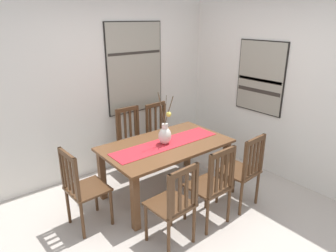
{
  "coord_description": "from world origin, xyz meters",
  "views": [
    {
      "loc": [
        -2.07,
        -2.21,
        2.3
      ],
      "look_at": [
        0.17,
        0.62,
        0.98
      ],
      "focal_mm": 32.25,
      "sensor_mm": 36.0,
      "label": 1
    }
  ],
  "objects_px": {
    "dining_table": "(166,151)",
    "chair_4": "(133,139)",
    "centerpiece_vase": "(165,134)",
    "painting_on_side_wall": "(261,77)",
    "chair_5": "(243,170)",
    "chair_0": "(212,185)",
    "chair_2": "(174,204)",
    "painting_on_back_wall": "(135,68)",
    "chair_3": "(161,132)",
    "chair_1": "(82,188)"
  },
  "relations": [
    {
      "from": "chair_4",
      "to": "dining_table",
      "type": "bearing_deg",
      "value": -89.97
    },
    {
      "from": "chair_4",
      "to": "painting_on_side_wall",
      "type": "bearing_deg",
      "value": -33.12
    },
    {
      "from": "dining_table",
      "to": "centerpiece_vase",
      "type": "relative_size",
      "value": 2.31
    },
    {
      "from": "painting_on_back_wall",
      "to": "painting_on_side_wall",
      "type": "xyz_separation_m",
      "value": [
        1.34,
        -1.36,
        -0.1
      ]
    },
    {
      "from": "chair_2",
      "to": "chair_5",
      "type": "distance_m",
      "value": 1.13
    },
    {
      "from": "chair_2",
      "to": "chair_3",
      "type": "bearing_deg",
      "value": 56.58
    },
    {
      "from": "dining_table",
      "to": "chair_2",
      "type": "height_order",
      "value": "chair_2"
    },
    {
      "from": "chair_1",
      "to": "chair_2",
      "type": "xyz_separation_m",
      "value": [
        0.6,
        -0.87,
        -0.01
      ]
    },
    {
      "from": "dining_table",
      "to": "chair_4",
      "type": "bearing_deg",
      "value": 90.03
    },
    {
      "from": "centerpiece_vase",
      "to": "chair_3",
      "type": "height_order",
      "value": "centerpiece_vase"
    },
    {
      "from": "chair_3",
      "to": "painting_on_side_wall",
      "type": "bearing_deg",
      "value": -44.07
    },
    {
      "from": "chair_1",
      "to": "chair_4",
      "type": "bearing_deg",
      "value": 35.27
    },
    {
      "from": "dining_table",
      "to": "centerpiece_vase",
      "type": "xyz_separation_m",
      "value": [
        -0.01,
        0.0,
        0.25
      ]
    },
    {
      "from": "chair_3",
      "to": "painting_on_side_wall",
      "type": "xyz_separation_m",
      "value": [
        1.08,
        -1.05,
        0.94
      ]
    },
    {
      "from": "painting_on_back_wall",
      "to": "dining_table",
      "type": "bearing_deg",
      "value": -103.75
    },
    {
      "from": "chair_4",
      "to": "painting_on_back_wall",
      "type": "height_order",
      "value": "painting_on_back_wall"
    },
    {
      "from": "chair_1",
      "to": "chair_0",
      "type": "bearing_deg",
      "value": -36.61
    },
    {
      "from": "dining_table",
      "to": "chair_0",
      "type": "distance_m",
      "value": 0.86
    },
    {
      "from": "chair_3",
      "to": "chair_2",
      "type": "bearing_deg",
      "value": -123.42
    },
    {
      "from": "chair_2",
      "to": "painting_on_back_wall",
      "type": "distance_m",
      "value": 2.41
    },
    {
      "from": "chair_1",
      "to": "painting_on_back_wall",
      "type": "height_order",
      "value": "painting_on_back_wall"
    },
    {
      "from": "centerpiece_vase",
      "to": "chair_0",
      "type": "distance_m",
      "value": 0.93
    },
    {
      "from": "chair_0",
      "to": "chair_5",
      "type": "xyz_separation_m",
      "value": [
        0.57,
        0.01,
        -0.0
      ]
    },
    {
      "from": "centerpiece_vase",
      "to": "painting_on_back_wall",
      "type": "relative_size",
      "value": 0.52
    },
    {
      "from": "chair_1",
      "to": "painting_on_side_wall",
      "type": "bearing_deg",
      "value": -4.66
    },
    {
      "from": "chair_5",
      "to": "painting_on_side_wall",
      "type": "relative_size",
      "value": 0.91
    },
    {
      "from": "dining_table",
      "to": "painting_on_side_wall",
      "type": "xyz_separation_m",
      "value": [
        1.62,
        -0.22,
        0.82
      ]
    },
    {
      "from": "chair_1",
      "to": "chair_5",
      "type": "height_order",
      "value": "same"
    },
    {
      "from": "dining_table",
      "to": "chair_4",
      "type": "relative_size",
      "value": 1.67
    },
    {
      "from": "dining_table",
      "to": "chair_3",
      "type": "xyz_separation_m",
      "value": [
        0.54,
        0.83,
        -0.12
      ]
    },
    {
      "from": "centerpiece_vase",
      "to": "chair_5",
      "type": "bearing_deg",
      "value": -55.95
    },
    {
      "from": "chair_1",
      "to": "painting_on_back_wall",
      "type": "distance_m",
      "value": 2.11
    },
    {
      "from": "painting_on_side_wall",
      "to": "chair_5",
      "type": "bearing_deg",
      "value": -149.66
    },
    {
      "from": "chair_3",
      "to": "chair_4",
      "type": "height_order",
      "value": "chair_4"
    },
    {
      "from": "chair_1",
      "to": "chair_3",
      "type": "relative_size",
      "value": 1.0
    },
    {
      "from": "dining_table",
      "to": "chair_3",
      "type": "relative_size",
      "value": 1.7
    },
    {
      "from": "chair_0",
      "to": "chair_4",
      "type": "relative_size",
      "value": 0.99
    },
    {
      "from": "chair_5",
      "to": "painting_on_back_wall",
      "type": "height_order",
      "value": "painting_on_back_wall"
    },
    {
      "from": "centerpiece_vase",
      "to": "chair_0",
      "type": "height_order",
      "value": "centerpiece_vase"
    },
    {
      "from": "chair_4",
      "to": "painting_on_side_wall",
      "type": "distance_m",
      "value": 2.15
    },
    {
      "from": "chair_0",
      "to": "dining_table",
      "type": "bearing_deg",
      "value": 89.18
    },
    {
      "from": "chair_4",
      "to": "centerpiece_vase",
      "type": "bearing_deg",
      "value": -90.94
    },
    {
      "from": "dining_table",
      "to": "chair_3",
      "type": "distance_m",
      "value": 1.0
    },
    {
      "from": "dining_table",
      "to": "chair_5",
      "type": "bearing_deg",
      "value": -56.57
    },
    {
      "from": "painting_on_side_wall",
      "to": "centerpiece_vase",
      "type": "bearing_deg",
      "value": 172.28
    },
    {
      "from": "chair_2",
      "to": "chair_3",
      "type": "relative_size",
      "value": 0.98
    },
    {
      "from": "centerpiece_vase",
      "to": "painting_on_back_wall",
      "type": "bearing_deg",
      "value": 75.56
    },
    {
      "from": "chair_5",
      "to": "dining_table",
      "type": "bearing_deg",
      "value": 123.43
    },
    {
      "from": "centerpiece_vase",
      "to": "chair_0",
      "type": "relative_size",
      "value": 0.73
    },
    {
      "from": "chair_0",
      "to": "chair_2",
      "type": "bearing_deg",
      "value": -179.85
    }
  ]
}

